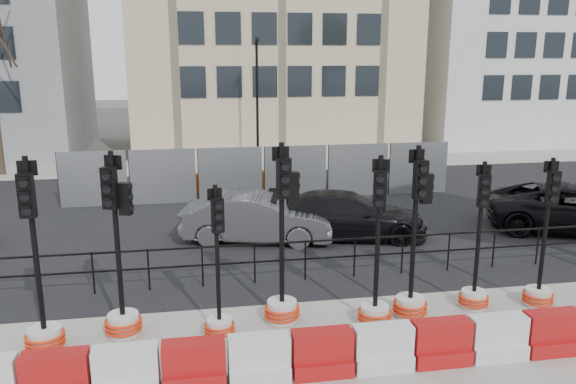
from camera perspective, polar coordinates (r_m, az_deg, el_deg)
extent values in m
plane|color=#51514C|center=(12.43, 2.87, -11.09)|extent=(120.00, 120.00, 0.00)
cube|color=gray|center=(9.87, 6.83, -18.20)|extent=(40.00, 6.00, 0.02)
cube|color=black|center=(18.91, -1.72, -2.26)|extent=(40.00, 14.00, 0.03)
cube|color=gray|center=(27.62, -4.33, 2.80)|extent=(40.00, 4.00, 0.02)
cube|color=silver|center=(38.44, 21.81, 16.92)|extent=(12.00, 9.00, 16.00)
cylinder|color=black|center=(13.54, -24.23, -7.91)|extent=(0.04, 0.04, 1.00)
cylinder|color=black|center=(13.28, -19.18, -7.86)|extent=(0.04, 0.04, 1.00)
cylinder|color=black|center=(13.13, -13.97, -7.74)|extent=(0.04, 0.04, 1.00)
cylinder|color=black|center=(13.08, -8.68, -7.56)|extent=(0.04, 0.04, 1.00)
cylinder|color=black|center=(13.15, -3.41, -7.31)|extent=(0.04, 0.04, 1.00)
cylinder|color=black|center=(13.32, 1.77, -7.01)|extent=(0.04, 0.04, 1.00)
cylinder|color=black|center=(13.60, 6.77, -6.67)|extent=(0.04, 0.04, 1.00)
cylinder|color=black|center=(13.97, 11.52, -6.29)|extent=(0.04, 0.04, 1.00)
cylinder|color=black|center=(14.44, 15.99, -5.89)|extent=(0.04, 0.04, 1.00)
cylinder|color=black|center=(14.98, 20.16, -5.50)|extent=(0.04, 0.04, 1.00)
cylinder|color=black|center=(15.60, 24.01, -5.10)|extent=(0.04, 0.04, 1.00)
cube|color=black|center=(13.16, 1.78, -5.06)|extent=(18.00, 0.04, 0.04)
cube|color=black|center=(13.30, 1.77, -6.81)|extent=(18.00, 0.04, 0.04)
cube|color=gray|center=(20.74, -19.20, 1.22)|extent=(2.30, 0.05, 2.00)
cylinder|color=black|center=(20.97, -22.29, 1.08)|extent=(0.05, 0.05, 2.00)
cube|color=gray|center=(20.48, -12.57, 1.50)|extent=(2.30, 0.05, 2.00)
cylinder|color=black|center=(20.57, -15.77, 1.36)|extent=(0.05, 0.05, 2.00)
cube|color=gray|center=(20.49, -5.85, 1.77)|extent=(2.30, 0.05, 2.00)
cylinder|color=black|center=(20.45, -9.07, 1.64)|extent=(0.05, 0.05, 2.00)
cube|color=gray|center=(20.78, 0.77, 2.01)|extent=(2.30, 0.05, 2.00)
cylinder|color=black|center=(20.60, -2.38, 1.89)|extent=(0.05, 0.05, 2.00)
cube|color=gray|center=(21.34, 7.12, 2.21)|extent=(2.30, 0.05, 2.00)
cylinder|color=black|center=(21.04, 4.12, 2.12)|extent=(0.05, 0.05, 2.00)
cube|color=gray|center=(22.14, 13.09, 2.38)|extent=(2.30, 0.05, 2.00)
cylinder|color=black|center=(21.73, 10.28, 2.30)|extent=(0.05, 0.05, 2.00)
cube|color=orange|center=(22.09, -13.35, 0.74)|extent=(1.00, 0.40, 0.80)
cube|color=orange|center=(22.04, -8.16, 0.95)|extent=(1.00, 0.40, 0.80)
cube|color=orange|center=(22.18, -2.99, 1.15)|extent=(1.00, 0.40, 0.80)
cube|color=orange|center=(22.49, 2.07, 1.34)|extent=(1.00, 0.40, 0.80)
cube|color=orange|center=(22.98, 6.96, 1.51)|extent=(1.00, 0.40, 0.80)
cylinder|color=black|center=(26.27, -3.14, 8.85)|extent=(0.12, 0.12, 6.00)
cube|color=black|center=(25.94, -3.16, 15.20)|extent=(0.12, 0.50, 0.12)
cube|color=#A9170D|center=(9.70, -22.58, -16.16)|extent=(1.00, 0.35, 0.50)
cube|color=silver|center=(9.71, -15.99, -18.27)|extent=(1.00, 0.50, 0.30)
cube|color=silver|center=(9.51, -16.16, -16.22)|extent=(1.00, 0.35, 0.50)
cube|color=#A9170D|center=(9.64, -9.46, -18.15)|extent=(1.00, 0.50, 0.30)
cube|color=#A9170D|center=(9.44, -9.56, -16.09)|extent=(1.00, 0.35, 0.50)
cube|color=silver|center=(9.68, -2.93, -17.81)|extent=(1.00, 0.50, 0.30)
cube|color=silver|center=(9.48, -2.96, -15.75)|extent=(1.00, 0.35, 0.50)
cube|color=#A9170D|center=(9.84, 3.44, -17.26)|extent=(1.00, 0.50, 0.30)
cube|color=#A9170D|center=(9.64, 3.48, -15.22)|extent=(1.00, 0.35, 0.50)
cube|color=silver|center=(10.10, 9.50, -16.55)|extent=(1.00, 0.50, 0.30)
cube|color=silver|center=(9.91, 9.60, -14.55)|extent=(1.00, 0.35, 0.50)
cube|color=#A9170D|center=(10.47, 15.16, -15.72)|extent=(1.00, 0.50, 0.30)
cube|color=#A9170D|center=(10.28, 15.30, -13.78)|extent=(1.00, 0.35, 0.50)
cube|color=silver|center=(10.92, 20.34, -14.83)|extent=(1.00, 0.50, 0.30)
cube|color=silver|center=(10.74, 20.52, -12.95)|extent=(1.00, 0.35, 0.50)
cube|color=#A9170D|center=(11.45, 25.04, -13.91)|extent=(1.00, 0.50, 0.30)
cube|color=#A9170D|center=(11.28, 25.25, -12.10)|extent=(1.00, 0.35, 0.50)
cylinder|color=silver|center=(11.38, -23.44, -13.54)|extent=(0.59, 0.59, 0.43)
torus|color=red|center=(11.42, -23.40, -13.93)|extent=(0.70, 0.70, 0.05)
torus|color=red|center=(11.38, -23.44, -13.54)|extent=(0.70, 0.70, 0.05)
torus|color=red|center=(11.34, -23.49, -13.15)|extent=(0.70, 0.70, 0.05)
cylinder|color=black|center=(10.73, -24.32, -5.23)|extent=(0.10, 0.10, 3.25)
cube|color=black|center=(10.36, -25.03, -0.34)|extent=(0.26, 0.15, 0.76)
cylinder|color=black|center=(10.33, -25.02, -1.74)|extent=(0.16, 0.06, 0.16)
cylinder|color=black|center=(10.27, -25.16, -0.46)|extent=(0.16, 0.06, 0.16)
cylinder|color=black|center=(10.22, -25.29, 0.84)|extent=(0.16, 0.06, 0.16)
cube|color=black|center=(10.45, -24.98, 2.22)|extent=(0.33, 0.04, 0.26)
cylinder|color=silver|center=(11.44, -16.37, -12.78)|extent=(0.58, 0.58, 0.43)
torus|color=red|center=(11.48, -16.34, -13.16)|extent=(0.70, 0.70, 0.05)
torus|color=red|center=(11.44, -16.37, -12.78)|extent=(0.70, 0.70, 0.05)
torus|color=red|center=(11.40, -16.40, -12.39)|extent=(0.70, 0.70, 0.05)
cylinder|color=black|center=(10.80, -16.99, -4.51)|extent=(0.10, 0.10, 3.24)
cube|color=black|center=(10.43, -17.67, 0.37)|extent=(0.30, 0.23, 0.76)
cylinder|color=black|center=(10.41, -17.79, -1.01)|extent=(0.17, 0.10, 0.16)
cylinder|color=black|center=(10.36, -17.89, 0.26)|extent=(0.17, 0.10, 0.16)
cylinder|color=black|center=(10.31, -17.98, 1.55)|extent=(0.17, 0.10, 0.16)
cube|color=black|center=(10.52, -17.36, 2.91)|extent=(0.32, 0.14, 0.26)
cube|color=black|center=(10.50, -16.22, -0.66)|extent=(0.25, 0.20, 0.59)
cylinder|color=silver|center=(11.04, -6.96, -13.52)|extent=(0.49, 0.49, 0.36)
torus|color=red|center=(11.07, -6.95, -13.85)|extent=(0.58, 0.58, 0.04)
torus|color=red|center=(11.04, -6.96, -13.52)|extent=(0.58, 0.58, 0.04)
torus|color=red|center=(11.00, -6.97, -13.18)|extent=(0.58, 0.58, 0.04)
cylinder|color=black|center=(10.46, -7.19, -6.49)|extent=(0.08, 0.08, 2.70)
cube|color=black|center=(10.11, -7.16, -2.38)|extent=(0.24, 0.17, 0.63)
cylinder|color=black|center=(10.10, -7.01, -3.56)|extent=(0.14, 0.07, 0.13)
cylinder|color=black|center=(10.05, -7.04, -2.49)|extent=(0.14, 0.07, 0.13)
cylinder|color=black|center=(9.99, -7.08, -1.40)|extent=(0.14, 0.07, 0.13)
cube|color=black|center=(10.17, -7.47, -0.20)|extent=(0.27, 0.09, 0.22)
cylinder|color=silver|center=(11.51, -0.61, -11.99)|extent=(0.59, 0.59, 0.44)
torus|color=red|center=(11.55, -0.61, -12.39)|extent=(0.72, 0.72, 0.06)
torus|color=red|center=(11.51, -0.61, -11.99)|extent=(0.72, 0.72, 0.06)
torus|color=red|center=(11.47, -0.62, -11.60)|extent=(0.72, 0.72, 0.06)
cylinder|color=black|center=(10.86, -0.64, -3.59)|extent=(0.10, 0.10, 3.30)
cube|color=black|center=(10.49, -0.44, 1.38)|extent=(0.28, 0.19, 0.77)
cylinder|color=black|center=(10.46, -0.29, -0.01)|extent=(0.17, 0.08, 0.17)
cylinder|color=black|center=(10.40, -0.29, 1.28)|extent=(0.17, 0.08, 0.17)
cylinder|color=black|center=(10.35, -0.29, 2.59)|extent=(0.17, 0.08, 0.17)
cube|color=black|center=(10.59, -0.77, 3.93)|extent=(0.33, 0.08, 0.26)
cube|color=black|center=(10.72, 0.47, 0.45)|extent=(0.24, 0.17, 0.61)
cylinder|color=silver|center=(11.50, 8.80, -12.26)|extent=(0.56, 0.56, 0.41)
torus|color=red|center=(11.53, 8.79, -12.63)|extent=(0.67, 0.67, 0.05)
torus|color=red|center=(11.50, 8.80, -12.26)|extent=(0.67, 0.67, 0.05)
torus|color=red|center=(11.46, 8.82, -11.89)|extent=(0.67, 0.67, 0.05)
cylinder|color=black|center=(10.88, 9.12, -4.38)|extent=(0.09, 0.09, 3.11)
cube|color=black|center=(10.51, 9.31, 0.25)|extent=(0.28, 0.22, 0.73)
cylinder|color=black|center=(10.48, 9.27, -1.07)|extent=(0.16, 0.10, 0.16)
cylinder|color=black|center=(10.43, 9.32, 0.15)|extent=(0.16, 0.10, 0.16)
cylinder|color=black|center=(10.38, 9.36, 1.37)|extent=(0.16, 0.10, 0.16)
cube|color=black|center=(10.60, 9.39, 2.66)|extent=(0.30, 0.13, 0.25)
cylinder|color=silver|center=(11.95, 12.28, -11.34)|extent=(0.58, 0.58, 0.43)
torus|color=red|center=(11.99, 12.26, -11.71)|extent=(0.70, 0.70, 0.05)
torus|color=red|center=(11.95, 12.28, -11.34)|extent=(0.70, 0.70, 0.05)
torus|color=red|center=(11.91, 12.30, -10.96)|extent=(0.70, 0.70, 0.05)
cylinder|color=black|center=(11.34, 12.72, -3.43)|extent=(0.10, 0.10, 3.23)
cube|color=black|center=(10.99, 13.31, 1.22)|extent=(0.27, 0.18, 0.75)
cylinder|color=black|center=(10.97, 13.46, -0.08)|extent=(0.17, 0.07, 0.16)
cylinder|color=black|center=(10.92, 13.53, 1.12)|extent=(0.17, 0.07, 0.16)
cylinder|color=black|center=(10.87, 13.60, 2.34)|extent=(0.17, 0.07, 0.16)
cube|color=black|center=(11.07, 12.94, 3.60)|extent=(0.32, 0.07, 0.26)
cube|color=black|center=(11.25, 13.88, 0.35)|extent=(0.23, 0.16, 0.59)
cylinder|color=silver|center=(12.70, 18.32, -10.30)|extent=(0.52, 0.52, 0.38)
torus|color=red|center=(12.74, 18.30, -10.62)|extent=(0.62, 0.62, 0.05)
torus|color=red|center=(12.70, 18.32, -10.30)|extent=(0.62, 0.62, 0.05)
torus|color=red|center=(12.67, 18.35, -9.98)|extent=(0.62, 0.62, 0.05)
cylinder|color=black|center=(12.18, 18.86, -3.69)|extent=(0.09, 0.09, 2.87)
cube|color=black|center=(11.85, 19.28, 0.12)|extent=(0.26, 0.20, 0.67)
cylinder|color=black|center=(11.83, 19.28, -0.96)|extent=(0.15, 0.09, 0.14)
cylinder|color=black|center=(11.78, 19.36, 0.03)|extent=(0.15, 0.09, 0.14)
cylinder|color=black|center=(11.74, 19.44, 1.03)|extent=(0.15, 0.09, 0.14)
cube|color=black|center=(11.94, 19.27, 2.10)|extent=(0.28, 0.11, 0.23)
cylinder|color=silver|center=(13.28, 24.04, -9.74)|extent=(0.53, 0.53, 0.39)
torus|color=red|center=(13.31, 24.00, -10.05)|extent=(0.63, 0.63, 0.05)
torus|color=red|center=(13.28, 24.04, -9.74)|extent=(0.63, 0.63, 0.05)
torus|color=red|center=(13.25, 24.07, -9.43)|extent=(0.63, 0.63, 0.05)
cylinder|color=black|center=(12.78, 24.71, -3.28)|extent=(0.09, 0.09, 2.92)
cube|color=black|center=(12.46, 25.32, 0.43)|extent=(0.25, 0.18, 0.68)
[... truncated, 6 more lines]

